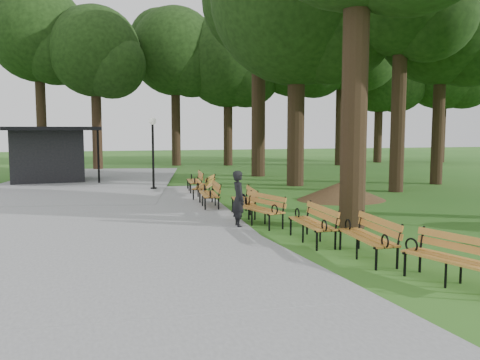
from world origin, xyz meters
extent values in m
plane|color=#285E1B|center=(0.00, 0.00, 0.00)|extent=(100.00, 100.00, 0.00)
cube|color=gray|center=(-4.00, 3.00, 0.03)|extent=(12.00, 38.00, 0.06)
imported|color=black|center=(-0.40, 1.10, 0.77)|extent=(0.38, 0.57, 1.55)
cylinder|color=black|center=(-1.93, 10.14, 1.44)|extent=(0.10, 0.10, 2.89)
sphere|color=white|center=(-1.93, 10.14, 2.98)|extent=(0.32, 0.32, 0.32)
cone|color=#47301C|center=(4.63, 5.22, 0.34)|extent=(2.83, 2.83, 0.69)
cylinder|color=black|center=(2.58, 0.36, 4.09)|extent=(0.70, 0.70, 8.17)
cylinder|color=black|center=(7.98, 6.92, 3.78)|extent=(0.60, 0.60, 7.57)
cylinder|color=black|center=(4.66, 10.16, 3.93)|extent=(0.80, 0.80, 7.86)
cylinder|color=black|center=(4.30, 15.04, 4.38)|extent=(0.76, 0.76, 8.75)
sphere|color=black|center=(4.30, 15.04, 9.58)|extent=(6.21, 6.21, 6.21)
cylinder|color=black|center=(11.46, 9.04, 3.56)|extent=(0.56, 0.56, 7.12)
sphere|color=black|center=(11.46, 9.04, 7.79)|extent=(6.16, 6.16, 6.16)
camera|label=1|loc=(-3.71, -11.86, 2.67)|focal=37.51mm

